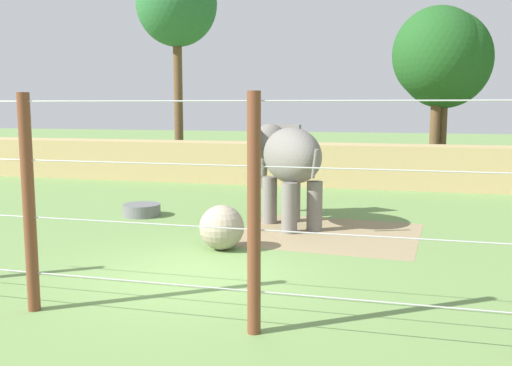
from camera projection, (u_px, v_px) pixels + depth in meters
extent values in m
plane|color=#6B8E4C|center=(190.00, 275.00, 10.93)|extent=(120.00, 120.00, 0.00)
cube|color=#937F5B|center=(328.00, 234.00, 14.48)|extent=(4.78, 4.35, 0.01)
cube|color=tan|center=(306.00, 164.00, 23.46)|extent=(36.00, 1.80, 1.69)
cylinder|color=slate|center=(270.00, 200.00, 15.71)|extent=(0.41, 0.41, 1.30)
cylinder|color=slate|center=(293.00, 198.00, 15.96)|extent=(0.41, 0.41, 1.30)
cylinder|color=slate|center=(289.00, 208.00, 14.48)|extent=(0.41, 0.41, 1.30)
cylinder|color=slate|center=(314.00, 206.00, 14.74)|extent=(0.41, 0.41, 1.30)
ellipsoid|color=slate|center=(292.00, 155.00, 15.05)|extent=(2.46, 2.71, 1.48)
ellipsoid|color=slate|center=(270.00, 142.00, 16.41)|extent=(1.36, 1.34, 1.07)
cube|color=slate|center=(253.00, 143.00, 16.13)|extent=(0.24, 0.84, 1.02)
cube|color=slate|center=(289.00, 142.00, 16.52)|extent=(0.77, 0.49, 1.02)
cylinder|color=slate|center=(265.00, 154.00, 16.83)|extent=(0.50, 0.54, 0.58)
cylinder|color=slate|center=(264.00, 168.00, 16.99)|extent=(0.39, 0.41, 0.54)
cylinder|color=slate|center=(263.00, 180.00, 17.11)|extent=(0.26, 0.26, 0.51)
cylinder|color=slate|center=(315.00, 164.00, 13.82)|extent=(0.24, 0.28, 0.74)
sphere|color=gray|center=(222.00, 227.00, 12.83)|extent=(1.02, 1.02, 1.02)
cylinder|color=brown|center=(29.00, 204.00, 8.84)|extent=(0.19, 0.19, 3.44)
cylinder|color=brown|center=(254.00, 215.00, 7.93)|extent=(0.19, 0.19, 3.44)
cylinder|color=#B7B7BC|center=(132.00, 281.00, 8.56)|extent=(11.94, 0.02, 0.02)
cylinder|color=#B7B7BC|center=(130.00, 223.00, 8.43)|extent=(11.94, 0.02, 0.02)
cylinder|color=#B7B7BC|center=(129.00, 163.00, 8.31)|extent=(11.94, 0.02, 0.02)
cylinder|color=#B7B7BC|center=(127.00, 101.00, 8.19)|extent=(11.94, 0.02, 0.02)
cylinder|color=slate|center=(142.00, 210.00, 16.79)|extent=(1.10, 1.10, 0.35)
cylinder|color=#38607A|center=(142.00, 205.00, 16.77)|extent=(1.01, 1.01, 0.02)
cylinder|color=brown|center=(178.00, 105.00, 28.36)|extent=(0.44, 0.44, 6.50)
ellipsoid|color=#286633|center=(177.00, 3.00, 27.70)|extent=(3.94, 3.94, 4.14)
cylinder|color=brown|center=(435.00, 136.00, 25.38)|extent=(0.44, 0.44, 3.79)
ellipsoid|color=#1E511E|center=(438.00, 54.00, 24.90)|extent=(3.94, 3.94, 4.14)
cylinder|color=brown|center=(441.00, 138.00, 25.66)|extent=(0.44, 0.44, 3.52)
ellipsoid|color=#1E511E|center=(445.00, 59.00, 25.18)|extent=(4.11, 4.11, 4.31)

